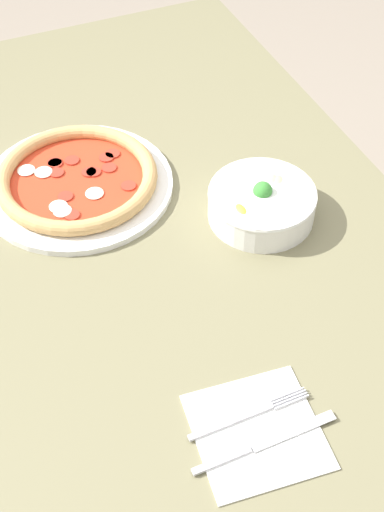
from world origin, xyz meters
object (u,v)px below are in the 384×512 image
object	(u,v)px
bowl	(262,202)
knife	(258,446)
fork	(248,415)
pizza	(77,180)

from	to	relation	value
bowl	knife	xyz separation A→B (m)	(0.38, -0.20, -0.03)
fork	knife	world-z (taller)	same
pizza	knife	size ratio (longest dim) A/B	1.66
pizza	bowl	xyz separation A→B (m)	(0.19, 0.26, 0.01)
pizza	fork	world-z (taller)	pizza
bowl	fork	distance (m)	0.39
knife	bowl	bearing A→B (deg)	62.09
pizza	bowl	world-z (taller)	bowl
pizza	fork	size ratio (longest dim) A/B	1.92
bowl	knife	world-z (taller)	bowl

